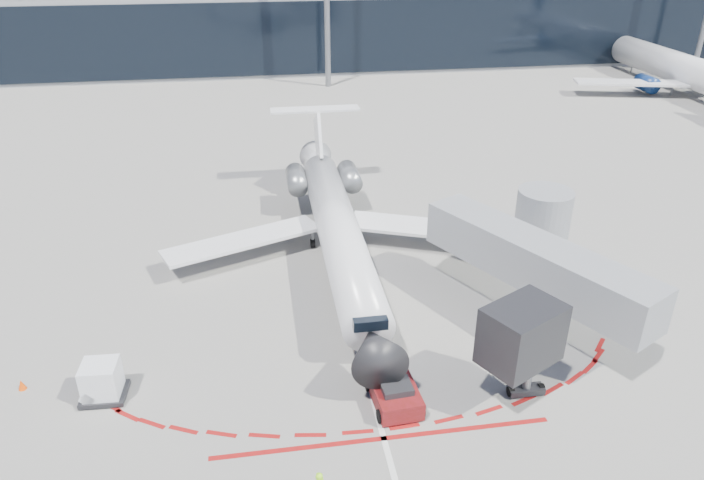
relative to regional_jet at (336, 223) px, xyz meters
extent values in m
plane|color=slate|center=(-0.19, -4.22, -2.20)|extent=(260.00, 260.00, 0.00)
cube|color=silver|center=(-0.19, -2.22, -2.19)|extent=(0.25, 40.00, 0.01)
cube|color=maroon|center=(-0.19, -15.72, -2.19)|extent=(14.00, 0.25, 0.01)
cube|color=#939699|center=(-0.19, 60.78, 2.80)|extent=(150.00, 24.00, 10.00)
cube|color=black|center=(-0.19, 48.73, 2.80)|extent=(150.00, 0.20, 9.00)
cube|color=gray|center=(8.81, -8.72, 1.40)|extent=(8.22, 12.61, 2.30)
cube|color=black|center=(5.76, -14.45, 1.40)|extent=(3.86, 3.44, 2.60)
cylinder|color=slate|center=(6.56, -14.05, -1.00)|extent=(0.36, 0.36, 2.40)
cube|color=black|center=(6.56, -14.05, -1.98)|extent=(1.60, 0.60, 0.30)
cylinder|color=gray|center=(11.86, -2.98, 0.20)|extent=(3.20, 3.20, 4.80)
cylinder|color=black|center=(11.86, -2.98, -1.95)|extent=(4.00, 4.00, 0.50)
cylinder|color=silver|center=(0.00, -1.08, -0.03)|extent=(2.49, 20.30, 2.49)
cone|color=black|center=(0.00, -12.52, -0.03)|extent=(2.49, 2.58, 2.49)
cone|color=silver|center=(0.00, 10.73, -0.03)|extent=(2.49, 3.32, 2.49)
cube|color=black|center=(0.00, -11.05, 0.48)|extent=(1.57, 1.29, 0.51)
cube|color=silver|center=(-5.72, 0.30, -0.86)|extent=(9.88, 5.86, 0.29)
cube|color=silver|center=(5.72, 0.30, -0.86)|extent=(9.88, 5.86, 0.29)
cube|color=silver|center=(0.00, 9.81, 2.18)|extent=(0.23, 4.33, 4.41)
cube|color=silver|center=(0.00, 11.74, 3.84)|extent=(6.64, 1.48, 0.15)
cylinder|color=slate|center=(-1.89, 7.04, 0.20)|extent=(1.38, 3.14, 1.38)
cylinder|color=slate|center=(1.89, 7.04, 0.20)|extent=(1.38, 3.14, 1.38)
cylinder|color=black|center=(0.00, -9.57, -1.94)|extent=(0.20, 0.52, 0.52)
cylinder|color=black|center=(-1.38, 1.22, -1.90)|extent=(0.28, 0.59, 0.59)
cylinder|color=black|center=(1.38, 1.22, -1.90)|extent=(0.28, 0.59, 0.59)
cylinder|color=slate|center=(0.00, -9.57, -1.69)|extent=(0.17, 0.17, 1.01)
cube|color=#56100C|center=(0.67, -13.67, -1.69)|extent=(2.06, 3.08, 0.83)
cube|color=black|center=(0.69, -13.95, -1.14)|extent=(1.37, 1.20, 0.32)
cylinder|color=slate|center=(0.52, -11.64, -1.88)|extent=(0.27, 2.41, 0.09)
cylinder|color=black|center=(-0.14, -14.75, -1.90)|extent=(0.30, 0.61, 0.59)
cylinder|color=black|center=(1.62, -14.62, -1.90)|extent=(0.30, 0.61, 0.59)
cylinder|color=black|center=(-0.28, -12.72, -1.90)|extent=(0.30, 0.61, 0.59)
cylinder|color=black|center=(1.47, -12.59, -1.90)|extent=(0.30, 0.61, 0.59)
cube|color=black|center=(-11.84, -11.40, -2.03)|extent=(1.98, 1.71, 0.21)
cube|color=white|center=(-11.84, -11.40, -1.17)|extent=(1.59, 1.50, 1.52)
cylinder|color=black|center=(-12.63, -11.98, -2.10)|extent=(0.10, 0.19, 0.19)
cylinder|color=black|center=(-11.10, -12.05, -2.10)|extent=(0.10, 0.19, 0.19)
cylinder|color=black|center=(-12.57, -10.74, -2.10)|extent=(0.10, 0.19, 0.19)
cylinder|color=black|center=(-11.05, -10.81, -2.10)|extent=(0.10, 0.19, 0.19)
cone|color=#FD4905|center=(-15.60, -10.26, -1.95)|extent=(0.36, 0.36, 0.49)
camera|label=1|loc=(-4.39, -34.19, 16.65)|focal=32.00mm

